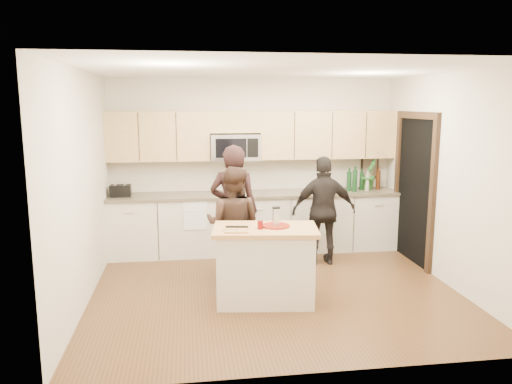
{
  "coord_description": "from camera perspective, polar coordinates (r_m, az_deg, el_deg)",
  "views": [
    {
      "loc": [
        -1.06,
        -5.89,
        2.32
      ],
      "look_at": [
        -0.18,
        0.35,
        1.19
      ],
      "focal_mm": 35.0,
      "sensor_mm": 36.0,
      "label": 1
    }
  ],
  "objects": [
    {
      "name": "red_plate",
      "position": [
        5.83,
        2.26,
        -3.87
      ],
      "size": [
        0.33,
        0.33,
        0.02
      ],
      "primitive_type": "cylinder",
      "color": "maroon",
      "rests_on": "island"
    },
    {
      "name": "cutting_board",
      "position": [
        5.61,
        -2.22,
        -4.43
      ],
      "size": [
        0.29,
        0.24,
        0.02
      ],
      "primitive_type": "cube",
      "rotation": [
        0.0,
        0.0,
        -0.13
      ],
      "color": "tan",
      "rests_on": "island"
    },
    {
      "name": "orchid",
      "position": [
        8.22,
        12.76,
        1.99
      ],
      "size": [
        0.35,
        0.35,
        0.5
      ],
      "primitive_type": "imported",
      "rotation": [
        0.0,
        0.0,
        0.82
      ],
      "color": "#2D6729",
      "rests_on": "back_cabinetry"
    },
    {
      "name": "room_shell",
      "position": [
        6.01,
        2.21,
        4.5
      ],
      "size": [
        4.52,
        4.02,
        2.71
      ],
      "color": "beige",
      "rests_on": "ground"
    },
    {
      "name": "upper_cabinetry",
      "position": [
        7.81,
        0.07,
        6.63
      ],
      "size": [
        4.5,
        0.33,
        0.75
      ],
      "color": "tan",
      "rests_on": "ground"
    },
    {
      "name": "doorway",
      "position": [
        7.63,
        17.66,
        0.89
      ],
      "size": [
        0.06,
        1.25,
        2.2
      ],
      "color": "black",
      "rests_on": "ground"
    },
    {
      "name": "tongs",
      "position": [
        5.71,
        -2.2,
        -3.99
      ],
      "size": [
        0.26,
        0.06,
        0.02
      ],
      "primitive_type": "cube",
      "rotation": [
        0.0,
        0.0,
        -0.13
      ],
      "color": "black",
      "rests_on": "cutting_board"
    },
    {
      "name": "woman_left",
      "position": [
        6.71,
        -2.55,
        -2.17
      ],
      "size": [
        0.75,
        0.6,
        1.78
      ],
      "primitive_type": "imported",
      "rotation": [
        0.0,
        0.0,
        2.84
      ],
      "color": "black",
      "rests_on": "ground"
    },
    {
      "name": "back_cabinetry",
      "position": [
        7.87,
        -0.03,
        -3.46
      ],
      "size": [
        4.5,
        0.66,
        0.94
      ],
      "color": "beige",
      "rests_on": "ground"
    },
    {
      "name": "knife",
      "position": [
        5.6,
        -2.95,
        -4.35
      ],
      "size": [
        0.18,
        0.04,
        0.01
      ],
      "primitive_type": "cube",
      "rotation": [
        0.0,
        0.0,
        -0.13
      ],
      "color": "silver",
      "rests_on": "cutting_board"
    },
    {
      "name": "island",
      "position": [
        5.9,
        1.05,
        -8.28
      ],
      "size": [
        1.28,
        0.85,
        0.9
      ],
      "rotation": [
        0.0,
        0.0,
        -0.13
      ],
      "color": "beige",
      "rests_on": "ground"
    },
    {
      "name": "floor",
      "position": [
        6.41,
        2.1,
        -11.07
      ],
      "size": [
        4.5,
        4.5,
        0.0
      ],
      "primitive_type": "plane",
      "color": "brown",
      "rests_on": "ground"
    },
    {
      "name": "woman_center",
      "position": [
        6.5,
        -2.65,
        -3.73
      ],
      "size": [
        0.9,
        0.81,
        1.52
      ],
      "primitive_type": "imported",
      "rotation": [
        0.0,
        0.0,
        2.76
      ],
      "color": "#332119",
      "rests_on": "ground"
    },
    {
      "name": "box_grater",
      "position": [
        5.8,
        2.31,
        -2.75
      ],
      "size": [
        0.08,
        0.06,
        0.22
      ],
      "color": "silver",
      "rests_on": "red_plate"
    },
    {
      "name": "dish_towel",
      "position": [
        7.54,
        -6.99,
        -1.56
      ],
      "size": [
        0.34,
        0.6,
        0.48
      ],
      "color": "white",
      "rests_on": "ground"
    },
    {
      "name": "woman_right",
      "position": [
        7.26,
        7.76,
        -2.14
      ],
      "size": [
        0.94,
        0.43,
        1.58
      ],
      "primitive_type": "imported",
      "rotation": [
        0.0,
        0.0,
        3.09
      ],
      "color": "black",
      "rests_on": "ground"
    },
    {
      "name": "framed_picture",
      "position": [
        8.49,
        12.86,
        2.84
      ],
      "size": [
        0.3,
        0.03,
        0.38
      ],
      "color": "black",
      "rests_on": "ground"
    },
    {
      "name": "bottle_cluster",
      "position": [
        8.18,
        12.17,
        1.48
      ],
      "size": [
        0.58,
        0.32,
        0.4
      ],
      "color": "#103215",
      "rests_on": "back_cabinetry"
    },
    {
      "name": "drink_glass",
      "position": [
        5.71,
        0.49,
        -3.78
      ],
      "size": [
        0.07,
        0.07,
        0.09
      ],
      "primitive_type": "cylinder",
      "color": "#680B0B",
      "rests_on": "island"
    },
    {
      "name": "toaster",
      "position": [
        7.73,
        -15.23,
        0.15
      ],
      "size": [
        0.3,
        0.2,
        0.18
      ],
      "color": "black",
      "rests_on": "back_cabinetry"
    },
    {
      "name": "microwave",
      "position": [
        7.75,
        -2.42,
        5.16
      ],
      "size": [
        0.76,
        0.41,
        0.4
      ],
      "color": "silver",
      "rests_on": "ground"
    }
  ]
}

